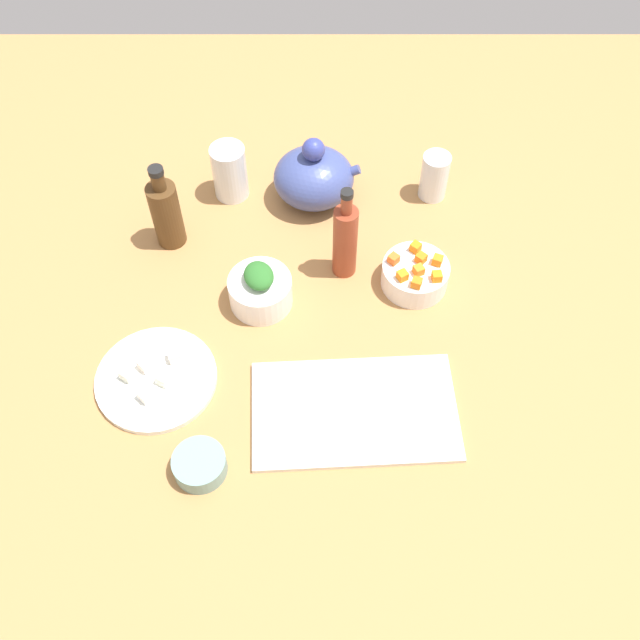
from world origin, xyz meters
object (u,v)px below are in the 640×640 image
object	(u,v)px
bowl_small_side	(199,465)
drinking_glass_1	(435,176)
bowl_carrots	(415,275)
teapot	(314,177)
cutting_board	(354,411)
bowl_greens	(261,291)
drinking_glass_0	(230,172)
plate_tofu	(156,379)
bottle_1	(166,212)
bottle_0	(345,240)

from	to	relation	value
bowl_small_side	drinking_glass_1	bearing A→B (deg)	55.43
bowl_carrots	teapot	world-z (taller)	teapot
cutting_board	bowl_small_side	xyz separation A→B (cm)	(-25.89, -10.73, 1.42)
bowl_greens	bowl_carrots	world-z (taller)	bowl_greens
bowl_greens	bowl_small_side	size ratio (longest dim) A/B	1.36
cutting_board	drinking_glass_0	xyz separation A→B (cm)	(-25.05, 53.51, 5.68)
drinking_glass_1	teapot	bearing A→B (deg)	-177.56
plate_tofu	bottle_1	world-z (taller)	bottle_1
bowl_small_side	drinking_glass_1	world-z (taller)	drinking_glass_1
teapot	drinking_glass_1	size ratio (longest dim) A/B	1.73
cutting_board	drinking_glass_1	distance (cm)	56.30
bottle_0	bottle_1	size ratio (longest dim) A/B	1.10
plate_tofu	bottle_0	distance (cm)	43.68
bowl_greens	bottle_0	distance (cm)	18.92
bottle_1	drinking_glass_0	xyz separation A→B (cm)	(11.48, 13.38, -1.84)
plate_tofu	bottle_0	world-z (taller)	bottle_0
bowl_carrots	bottle_0	world-z (taller)	bottle_0
cutting_board	bowl_greens	bearing A→B (deg)	125.68
bottle_0	bottle_1	bearing A→B (deg)	167.38
bowl_greens	bottle_0	world-z (taller)	bottle_0
teapot	drinking_glass_1	xyz separation A→B (cm)	(25.40, 1.08, -0.83)
bottle_0	bowl_carrots	bearing A→B (deg)	-14.49
teapot	drinking_glass_0	distance (cm)	17.80
cutting_board	drinking_glass_0	size ratio (longest dim) A/B	2.89
plate_tofu	teapot	size ratio (longest dim) A/B	1.19
plate_tofu	bowl_carrots	distance (cm)	52.92
cutting_board	plate_tofu	xyz separation A→B (cm)	(-35.49, 6.41, 0.10)
bowl_small_side	bottle_0	world-z (taller)	bottle_0
bowl_small_side	bottle_1	xyz separation A→B (cm)	(-10.63, 50.85, 6.11)
drinking_glass_0	drinking_glass_1	distance (cm)	43.15
bottle_0	bowl_small_side	bearing A→B (deg)	-119.85
bottle_1	drinking_glass_1	world-z (taller)	bottle_1
bottle_1	bowl_small_side	bearing A→B (deg)	-78.19
bowl_greens	drinking_glass_1	size ratio (longest dim) A/B	1.15
cutting_board	teapot	world-z (taller)	teapot
bowl_carrots	bottle_1	size ratio (longest dim) A/B	0.66
plate_tofu	bowl_carrots	xyz separation A→B (cm)	(47.97, 22.26, 2.00)
bottle_0	bowl_greens	bearing A→B (deg)	-153.67
teapot	bottle_1	xyz separation A→B (cm)	(-29.22, -11.90, 1.89)
bowl_small_side	bottle_1	world-z (taller)	bottle_1
cutting_board	bottle_0	xyz separation A→B (cm)	(-1.25, 32.22, 8.45)
teapot	drinking_glass_0	size ratio (longest dim) A/B	1.48
bowl_carrots	bowl_small_side	size ratio (longest dim) A/B	1.46
bowl_small_side	teapot	bearing A→B (deg)	73.50
cutting_board	bottle_0	world-z (taller)	bottle_0
bowl_carrots	cutting_board	bearing A→B (deg)	-113.53
bottle_0	plate_tofu	bearing A→B (deg)	-142.99
bottle_1	drinking_glass_1	size ratio (longest dim) A/B	1.86
cutting_board	bottle_1	bearing A→B (deg)	132.32
bowl_small_side	bowl_carrots	bearing A→B (deg)	45.76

